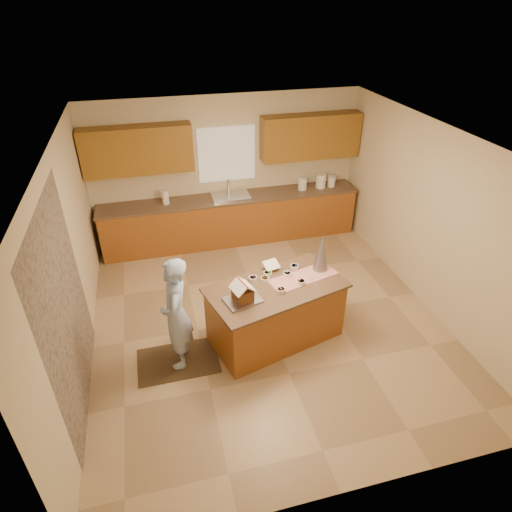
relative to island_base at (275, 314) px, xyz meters
name	(u,v)px	position (x,y,z in m)	size (l,w,h in m)	color
floor	(266,318)	(-0.02, 0.42, -0.42)	(5.50, 5.50, 0.00)	tan
ceiling	(268,141)	(-0.02, 0.42, 2.28)	(5.50, 5.50, 0.00)	silver
wall_back	(227,169)	(-0.02, 3.17, 0.93)	(5.50, 5.50, 0.00)	beige
wall_front	(358,402)	(-0.02, -2.33, 0.93)	(5.50, 5.50, 0.00)	beige
wall_left	(70,266)	(-2.52, 0.42, 0.93)	(5.50, 5.50, 0.00)	beige
wall_right	(431,219)	(2.48, 0.42, 0.93)	(5.50, 5.50, 0.00)	beige
stone_accent	(66,313)	(-2.50, -0.38, 0.83)	(2.50, 2.50, 0.00)	gray
window_curtain	(227,154)	(-0.02, 3.14, 1.23)	(1.05, 0.03, 1.00)	white
back_counter_base	(232,220)	(-0.02, 2.87, 0.02)	(4.80, 0.60, 0.88)	#95511F
back_counter_top	(231,198)	(-0.02, 2.87, 0.48)	(4.85, 0.63, 0.04)	brown
upper_cabinet_left	(137,150)	(-1.57, 2.99, 1.48)	(1.85, 0.35, 0.80)	brown
upper_cabinet_right	(310,137)	(1.53, 2.99, 1.48)	(1.85, 0.35, 0.80)	brown
sink	(231,198)	(-0.02, 2.87, 0.47)	(0.70, 0.45, 0.12)	silver
faucet	(229,186)	(-0.02, 3.05, 0.64)	(0.03, 0.03, 0.28)	silver
island_base	(275,314)	(0.00, 0.00, 0.00)	(1.73, 0.87, 0.85)	#95511F
island_top	(276,288)	(0.00, 0.00, 0.44)	(1.81, 0.94, 0.04)	brown
table_runner	(303,277)	(0.42, 0.11, 0.46)	(0.96, 0.35, 0.01)	#B30C12
baking_tray	(243,300)	(-0.50, -0.19, 0.47)	(0.44, 0.33, 0.02)	silver
cookbook	(271,265)	(0.04, 0.39, 0.55)	(0.21, 0.02, 0.17)	white
tinsel_tree	(321,253)	(0.71, 0.24, 0.73)	(0.21, 0.21, 0.53)	#A1A2AC
rug	(178,361)	(-1.38, -0.13, -0.42)	(1.06, 0.69, 0.01)	black
boy	(176,314)	(-1.33, -0.13, 0.37)	(0.57, 0.37, 1.56)	#9EB7E1
canister_a	(302,184)	(1.39, 2.87, 0.61)	(0.17, 0.17, 0.23)	white
canister_b	(321,181)	(1.76, 2.87, 0.63)	(0.19, 0.19, 0.27)	white
canister_c	(332,181)	(1.99, 2.87, 0.60)	(0.15, 0.15, 0.21)	white
paper_towel	(165,197)	(-1.20, 2.87, 0.62)	(0.12, 0.12, 0.25)	white
gingerbread_house	(243,293)	(-0.50, -0.19, 0.59)	(0.32, 0.33, 0.27)	brown
candy_bowls	(279,278)	(0.08, 0.15, 0.49)	(0.75, 0.59, 0.05)	#DB6877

